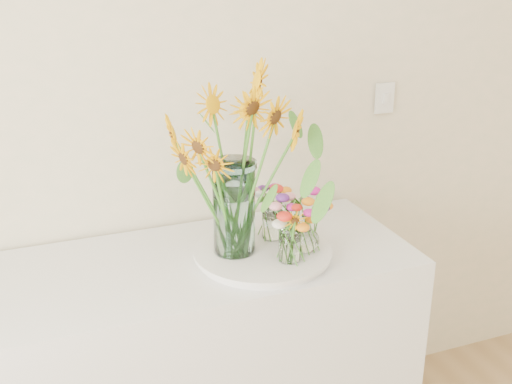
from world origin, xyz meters
The scene contains 10 objects.
counter centered at (-0.16, 1.93, 0.45)m, with size 1.40×0.60×0.90m, color white.
tray centered at (0.03, 1.87, 0.91)m, with size 0.43×0.43×0.03m, color white.
mason_jar centered at (-0.06, 1.89, 1.08)m, with size 0.13×0.13×0.31m, color #A0D0D3.
sunflower_bouquet centered at (-0.06, 1.89, 1.23)m, with size 0.69×0.69×0.62m, color #ECA504, non-canonical shape.
small_vase_a centered at (0.08, 1.77, 0.99)m, with size 0.07×0.07×0.12m, color white.
wildflower_posy_a centered at (0.08, 1.77, 1.03)m, with size 0.19×0.19×0.21m, color orange, non-canonical shape.
small_vase_b centered at (0.16, 1.82, 0.99)m, with size 0.09×0.09×0.13m, color white, non-canonical shape.
wildflower_posy_b centered at (0.16, 1.82, 1.03)m, with size 0.19×0.19×0.22m, color orange, non-canonical shape.
small_vase_c centered at (0.10, 1.94, 0.99)m, with size 0.07×0.07×0.12m, color white.
wildflower_posy_c centered at (0.10, 1.94, 1.03)m, with size 0.20×0.20×0.21m, color orange, non-canonical shape.
Camera 1 is at (-0.68, 0.12, 1.86)m, focal length 45.00 mm.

